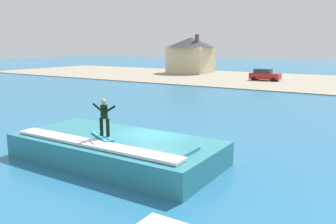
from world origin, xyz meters
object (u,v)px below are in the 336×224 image
at_px(house_with_chimney, 191,53).
at_px(car_near_shore, 265,75).
at_px(wave_crest, 115,149).
at_px(surfer, 104,115).
at_px(surfboard, 102,136).

bearing_deg(house_with_chimney, car_near_shore, -23.56).
bearing_deg(house_with_chimney, wave_crest, -65.33).
bearing_deg(car_near_shore, surfer, -82.90).
relative_size(wave_crest, car_near_shore, 2.17).
distance_m(wave_crest, car_near_shore, 41.04).
xyz_separation_m(surfer, house_with_chimney, (-21.93, 48.55, 1.63)).
height_order(wave_crest, car_near_shore, car_near_shore).
relative_size(car_near_shore, house_with_chimney, 0.50).
bearing_deg(surfboard, car_near_shore, 96.90).
distance_m(surfboard, house_with_chimney, 53.30).
xyz_separation_m(surfer, car_near_shore, (-5.14, 41.22, -1.29)).
height_order(wave_crest, surfer, surfer).
bearing_deg(surfboard, surfer, 9.02).
distance_m(surfboard, car_near_shore, 41.54).
height_order(surfboard, surfer, surfer).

